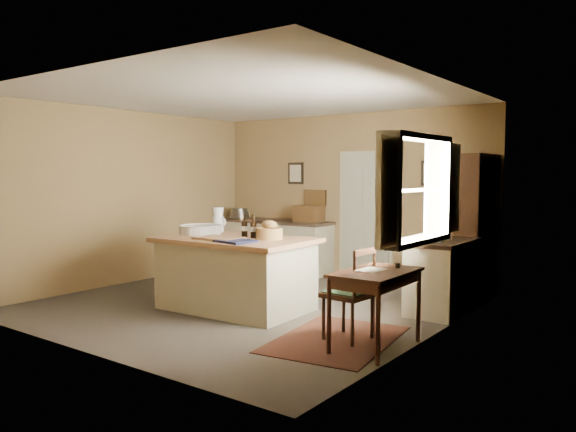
% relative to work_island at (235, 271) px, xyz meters
% --- Properties ---
extents(ground, '(5.00, 5.00, 0.00)m').
position_rel_work_island_xyz_m(ground, '(-0.03, 0.34, -0.48)').
color(ground, '#4E443C').
rests_on(ground, ground).
extents(wall_back, '(5.00, 0.10, 2.70)m').
position_rel_work_island_xyz_m(wall_back, '(-0.03, 2.84, 0.87)').
color(wall_back, olive).
rests_on(wall_back, ground).
extents(wall_front, '(5.00, 0.10, 2.70)m').
position_rel_work_island_xyz_m(wall_front, '(-0.03, -2.16, 0.87)').
color(wall_front, olive).
rests_on(wall_front, ground).
extents(wall_left, '(0.10, 5.00, 2.70)m').
position_rel_work_island_xyz_m(wall_left, '(-2.53, 0.34, 0.87)').
color(wall_left, olive).
rests_on(wall_left, ground).
extents(wall_right, '(0.10, 5.00, 2.70)m').
position_rel_work_island_xyz_m(wall_right, '(2.47, 0.34, 0.87)').
color(wall_right, olive).
rests_on(wall_right, ground).
extents(ceiling, '(5.00, 5.00, 0.00)m').
position_rel_work_island_xyz_m(ceiling, '(-0.03, 0.34, 2.22)').
color(ceiling, silver).
rests_on(ceiling, wall_back).
extents(door, '(0.97, 0.06, 2.11)m').
position_rel_work_island_xyz_m(door, '(0.32, 2.81, 0.57)').
color(door, '#B0B198').
rests_on(door, ground).
extents(framed_prints, '(2.82, 0.02, 0.38)m').
position_rel_work_island_xyz_m(framed_prints, '(0.17, 2.82, 1.24)').
color(framed_prints, black).
rests_on(framed_prints, ground).
extents(window, '(0.25, 1.99, 1.12)m').
position_rel_work_island_xyz_m(window, '(2.40, 0.14, 1.07)').
color(window, '#BFB594').
rests_on(window, ground).
extents(work_island, '(1.95, 1.32, 1.20)m').
position_rel_work_island_xyz_m(work_island, '(0.00, 0.00, 0.00)').
color(work_island, '#BFB594').
rests_on(work_island, ground).
extents(sideboard, '(2.24, 0.64, 1.18)m').
position_rel_work_island_xyz_m(sideboard, '(-1.37, 2.54, -0.00)').
color(sideboard, '#BFB594').
rests_on(sideboard, ground).
extents(rug, '(1.31, 1.74, 0.01)m').
position_rel_work_island_xyz_m(rug, '(1.72, -0.39, -0.48)').
color(rug, '#481D13').
rests_on(rug, ground).
extents(writing_desk, '(0.59, 0.97, 0.82)m').
position_rel_work_island_xyz_m(writing_desk, '(2.17, -0.39, 0.19)').
color(writing_desk, '#361B11').
rests_on(writing_desk, ground).
extents(desk_chair, '(0.47, 0.47, 0.94)m').
position_rel_work_island_xyz_m(desk_chair, '(1.82, -0.31, -0.01)').
color(desk_chair, black).
rests_on(desk_chair, ground).
extents(right_cabinet, '(0.61, 1.10, 0.99)m').
position_rel_work_island_xyz_m(right_cabinet, '(2.17, 1.37, -0.02)').
color(right_cabinet, '#BFB594').
rests_on(right_cabinet, ground).
extents(shelving_unit, '(0.34, 0.89, 1.97)m').
position_rel_work_island_xyz_m(shelving_unit, '(2.33, 2.34, 0.50)').
color(shelving_unit, black).
rests_on(shelving_unit, ground).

